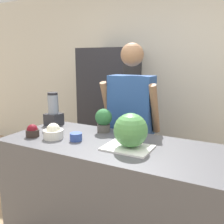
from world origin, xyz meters
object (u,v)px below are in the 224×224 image
object	(u,v)px
potted_plant	(104,119)
blender	(53,112)
watermelon	(131,130)
refrigerator	(110,111)
person	(131,128)
bowl_cream	(53,132)
bowl_small_blue	(76,137)
bowl_cherries	(32,131)

from	to	relation	value
potted_plant	blender	bearing A→B (deg)	-177.68
watermelon	potted_plant	distance (m)	0.50
refrigerator	person	world-z (taller)	person
potted_plant	person	bearing A→B (deg)	67.99
bowl_cream	potted_plant	world-z (taller)	potted_plant
refrigerator	potted_plant	distance (m)	1.24
watermelon	blender	bearing A→B (deg)	164.72
bowl_small_blue	blender	world-z (taller)	blender
bowl_cherries	bowl_cream	size ratio (longest dim) A/B	0.68
person	potted_plant	world-z (taller)	person
person	blender	xyz separation A→B (m)	(-0.71, -0.36, 0.17)
bowl_cherries	refrigerator	bearing A→B (deg)	91.73
person	watermelon	bearing A→B (deg)	-66.95
person	bowl_cream	world-z (taller)	person
blender	bowl_small_blue	bearing A→B (deg)	-31.66
watermelon	bowl_cream	world-z (taller)	watermelon
bowl_cream	blender	world-z (taller)	blender
bowl_cherries	potted_plant	distance (m)	0.64
blender	potted_plant	distance (m)	0.58
person	refrigerator	bearing A→B (deg)	130.65
blender	bowl_cherries	bearing A→B (deg)	-76.23
watermelon	bowl_cream	distance (m)	0.70
bowl_cherries	blender	bearing A→B (deg)	103.77
refrigerator	potted_plant	bearing A→B (deg)	-64.48
bowl_small_blue	person	bearing A→B (deg)	72.31
person	bowl_small_blue	xyz separation A→B (m)	(-0.21, -0.67, 0.06)
watermelon	bowl_small_blue	size ratio (longest dim) A/B	2.55
potted_plant	bowl_cherries	bearing A→B (deg)	-138.84
blender	potted_plant	size ratio (longest dim) A/B	1.54
bowl_cream	potted_plant	size ratio (longest dim) A/B	0.78
watermelon	blender	xyz separation A→B (m)	(-0.98, 0.27, -0.00)
bowl_cream	potted_plant	bearing A→B (deg)	52.08
watermelon	bowl_small_blue	bearing A→B (deg)	-175.04
bowl_cream	person	bearing A→B (deg)	58.98
refrigerator	bowl_cream	world-z (taller)	refrigerator
blender	refrigerator	bearing A→B (deg)	87.39
refrigerator	bowl_cherries	xyz separation A→B (m)	(0.05, -1.52, 0.11)
refrigerator	blender	bearing A→B (deg)	-92.61
bowl_small_blue	blender	distance (m)	0.60
person	potted_plant	size ratio (longest dim) A/B	7.98
refrigerator	person	size ratio (longest dim) A/B	0.99
refrigerator	bowl_cream	xyz separation A→B (m)	(0.24, -1.47, 0.11)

